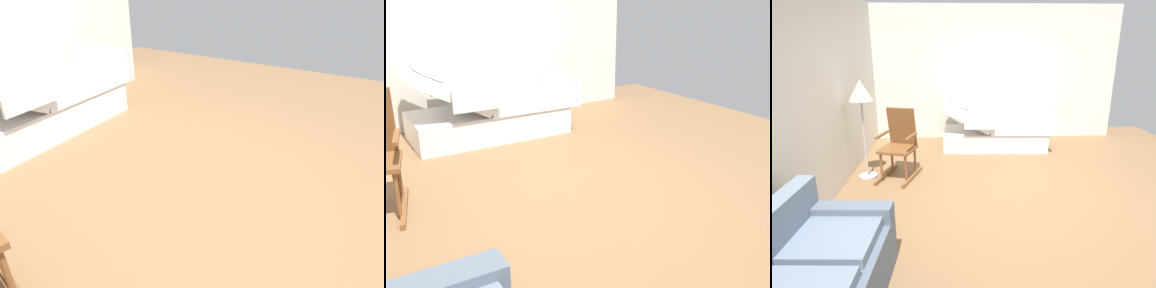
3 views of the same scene
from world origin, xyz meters
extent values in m
plane|color=olive|center=(0.00, 0.00, 0.00)|extent=(7.26, 7.26, 0.00)
cube|color=silver|center=(0.00, 2.50, 1.35)|extent=(6.01, 0.10, 2.70)
cube|color=silver|center=(2.95, 0.00, 1.35)|extent=(0.10, 5.11, 2.70)
cube|color=silver|center=(2.18, 0.06, 0.17)|extent=(0.95, 1.96, 0.35)
cube|color=white|center=(2.16, -0.42, 0.42)|extent=(0.96, 1.19, 0.14)
cube|color=white|center=(2.20, 0.57, 0.65)|extent=(0.95, 0.93, 0.58)
ellipsoid|color=white|center=(2.21, 0.74, 0.88)|extent=(0.36, 0.50, 0.35)
cube|color=silver|center=(1.69, 0.38, 0.63)|extent=(0.06, 0.56, 0.28)
cube|color=silver|center=(2.70, 0.34, 0.63)|extent=(0.06, 0.56, 0.28)
cube|color=silver|center=(2.14, -1.01, 0.53)|extent=(0.95, 0.09, 0.36)
cylinder|color=black|center=(1.85, 0.87, 0.05)|extent=(0.10, 0.10, 0.10)
cylinder|color=black|center=(2.57, 0.84, 0.05)|extent=(0.10, 0.10, 0.10)
cylinder|color=black|center=(1.79, -0.73, 0.05)|extent=(0.10, 0.10, 0.10)
cylinder|color=black|center=(2.51, -0.76, 0.05)|extent=(0.10, 0.10, 0.10)
cube|color=slate|center=(-1.63, 1.83, 0.49)|extent=(0.70, 0.68, 0.10)
cube|color=slate|center=(-1.28, 1.85, 0.30)|extent=(0.22, 0.86, 0.60)
cube|color=brown|center=(0.79, 1.90, 0.03)|extent=(0.74, 0.24, 0.05)
cube|color=brown|center=(0.68, 1.48, 0.03)|extent=(0.74, 0.24, 0.05)
cylinder|color=brown|center=(0.51, 1.56, 0.25)|extent=(0.04, 0.04, 0.40)
cylinder|color=brown|center=(0.61, 1.93, 0.25)|extent=(0.04, 0.04, 0.40)
cylinder|color=brown|center=(0.86, 1.46, 0.25)|extent=(0.04, 0.04, 0.40)
cylinder|color=brown|center=(0.96, 1.83, 0.25)|extent=(0.04, 0.04, 0.40)
cube|color=brown|center=(0.73, 1.69, 0.45)|extent=(0.57, 0.58, 0.04)
cube|color=brown|center=(0.93, 1.64, 0.75)|extent=(0.23, 0.45, 0.60)
cube|color=brown|center=(0.65, 1.48, 0.67)|extent=(0.38, 0.14, 0.03)
cube|color=brown|center=(0.78, 1.92, 0.67)|extent=(0.38, 0.14, 0.03)
cylinder|color=#B2B5BA|center=(0.77, 2.18, 0.01)|extent=(0.28, 0.28, 0.03)
cylinder|color=#B2B5BA|center=(0.77, 2.18, 0.60)|extent=(0.03, 0.03, 1.15)
cone|color=beige|center=(0.77, 2.18, 1.33)|extent=(0.34, 0.34, 0.30)
camera|label=1|loc=(-0.91, 2.15, 1.68)|focal=32.09mm
camera|label=2|loc=(-3.05, 2.15, 1.84)|focal=41.96mm
camera|label=3|loc=(-3.93, 0.90, 1.99)|focal=30.60mm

